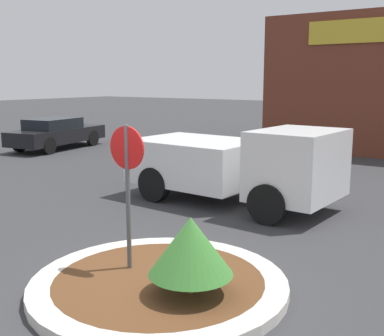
# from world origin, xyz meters

# --- Properties ---
(ground_plane) EXTENTS (120.00, 120.00, 0.00)m
(ground_plane) POSITION_xyz_m (0.00, 0.00, 0.00)
(ground_plane) COLOR #38383A
(traffic_island) EXTENTS (3.74, 3.74, 0.16)m
(traffic_island) POSITION_xyz_m (0.00, 0.00, 0.08)
(traffic_island) COLOR beige
(traffic_island) RESTS_ON ground_plane
(stop_sign) EXTENTS (0.64, 0.07, 2.36)m
(stop_sign) POSITION_xyz_m (-0.64, 0.08, 1.62)
(stop_sign) COLOR #4C4C51
(stop_sign) RESTS_ON ground_plane
(island_shrub) EXTENTS (1.15, 1.15, 1.08)m
(island_shrub) POSITION_xyz_m (0.66, -0.14, 0.84)
(island_shrub) COLOR brown
(island_shrub) RESTS_ON traffic_island
(utility_truck) EXTENTS (5.27, 2.57, 1.92)m
(utility_truck) POSITION_xyz_m (-1.55, 4.95, 1.00)
(utility_truck) COLOR white
(utility_truck) RESTS_ON ground_plane
(parked_sedan_black) EXTENTS (2.47, 4.92, 1.36)m
(parked_sedan_black) POSITION_xyz_m (-12.78, 8.83, 0.71)
(parked_sedan_black) COLOR black
(parked_sedan_black) RESTS_ON ground_plane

